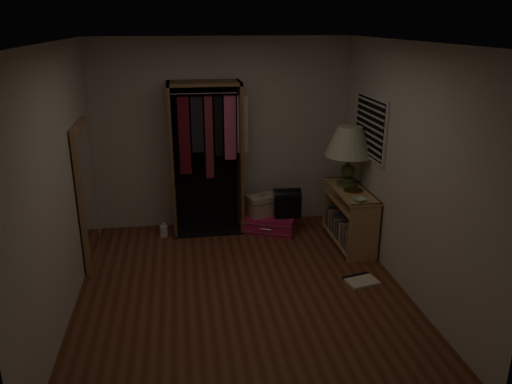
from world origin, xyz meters
TOP-DOWN VIEW (x-y plane):
  - ground at (0.00, 0.00)m, footprint 4.00×4.00m
  - room_walls at (0.08, 0.04)m, footprint 3.52×4.02m
  - console_bookshelf at (1.54, 1.05)m, footprint 0.42×1.12m
  - open_wardrobe at (-0.21, 1.77)m, footprint 1.03×0.50m
  - floor_mirror at (-1.70, 1.00)m, footprint 0.06×0.80m
  - pink_suitcase at (0.60, 1.60)m, footprint 0.87×0.77m
  - train_case at (0.50, 1.66)m, footprint 0.48×0.40m
  - black_bag at (0.83, 1.55)m, footprint 0.38×0.26m
  - table_lamp at (1.54, 1.19)m, footprint 0.68×0.68m
  - brass_tray at (1.54, 0.94)m, footprint 0.33×0.33m
  - ceramic_bowl at (1.49, 0.57)m, footprint 0.20×0.20m
  - white_jug at (-0.87, 1.60)m, footprint 0.14×0.14m
  - floor_book at (1.35, 0.01)m, footprint 0.39×0.34m

SIDE VIEW (x-z plane):
  - ground at x=0.00m, z-range 0.00..0.00m
  - floor_book at x=1.35m, z-range 0.00..0.03m
  - white_jug at x=-0.87m, z-range -0.01..0.18m
  - pink_suitcase at x=0.60m, z-range 0.00..0.22m
  - train_case at x=0.50m, z-range 0.21..0.51m
  - console_bookshelf at x=1.54m, z-range 0.02..0.77m
  - black_bag at x=0.83m, z-range 0.23..0.62m
  - brass_tray at x=1.54m, z-range 0.75..0.76m
  - ceramic_bowl at x=1.49m, z-range 0.75..0.79m
  - floor_mirror at x=-1.70m, z-range 0.00..1.70m
  - open_wardrobe at x=-0.21m, z-range 0.20..2.25m
  - table_lamp at x=1.54m, z-range 0.93..1.71m
  - room_walls at x=0.08m, z-range 0.20..2.80m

